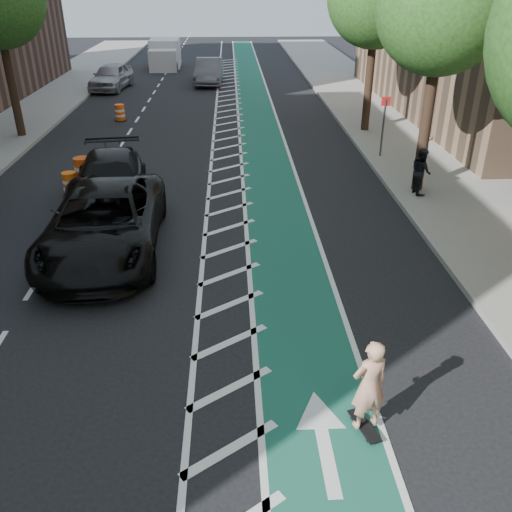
{
  "coord_description": "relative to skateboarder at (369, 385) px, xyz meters",
  "views": [
    {
      "loc": [
        1.62,
        -8.97,
        6.67
      ],
      "look_at": [
        2.11,
        1.67,
        1.1
      ],
      "focal_mm": 38.0,
      "sensor_mm": 36.0,
      "label": 1
    }
  ],
  "objects": [
    {
      "name": "suv_near",
      "position": [
        -5.48,
        6.71,
        -0.08
      ],
      "size": [
        3.1,
        6.31,
        1.72
      ],
      "primitive_type": "imported",
      "rotation": [
        0.0,
        0.0,
        0.04
      ],
      "color": "black",
      "rests_on": "ground"
    },
    {
      "name": "ground",
      "position": [
        -3.7,
        2.48,
        -0.94
      ],
      "size": [
        120.0,
        120.0,
        0.0
      ],
      "primitive_type": "plane",
      "color": "black",
      "rests_on": "ground"
    },
    {
      "name": "tree_r_c",
      "position": [
        4.2,
        10.48,
        4.83
      ],
      "size": [
        4.2,
        4.2,
        7.9
      ],
      "color": "#382619",
      "rests_on": "ground"
    },
    {
      "name": "car_silver",
      "position": [
        -9.7,
        29.98,
        -0.13
      ],
      "size": [
        2.49,
        4.92,
        1.61
      ],
      "primitive_type": "imported",
      "rotation": [
        0.0,
        0.0,
        -0.13
      ],
      "color": "#A3A2A7",
      "rests_on": "ground"
    },
    {
      "name": "skateboarder",
      "position": [
        0.0,
        0.0,
        0.0
      ],
      "size": [
        0.7,
        0.56,
        1.67
      ],
      "primitive_type": "imported",
      "rotation": [
        0.0,
        0.0,
        3.43
      ],
      "color": "tan",
      "rests_on": "skateboard"
    },
    {
      "name": "barrel_b",
      "position": [
        -7.3,
        11.98,
        -0.47
      ],
      "size": [
        0.73,
        0.73,
        1.0
      ],
      "color": "#E4490C",
      "rests_on": "ground"
    },
    {
      "name": "suv_far",
      "position": [
        -5.96,
        9.98,
        -0.15
      ],
      "size": [
        2.89,
        5.69,
        1.58
      ],
      "primitive_type": "imported",
      "rotation": [
        0.0,
        0.0,
        0.13
      ],
      "color": "black",
      "rests_on": "ground"
    },
    {
      "name": "barrel_c",
      "position": [
        -7.7,
        21.48,
        -0.55
      ],
      "size": [
        0.6,
        0.6,
        0.82
      ],
      "color": "#FF550D",
      "rests_on": "ground"
    },
    {
      "name": "sidewalk_right",
      "position": [
        5.8,
        12.48,
        -0.86
      ],
      "size": [
        5.0,
        90.0,
        0.15
      ],
      "primitive_type": "cube",
      "color": "gray",
      "rests_on": "ground"
    },
    {
      "name": "skateboard",
      "position": [
        0.0,
        0.0,
        -0.85
      ],
      "size": [
        0.43,
        0.81,
        0.11
      ],
      "rotation": [
        0.0,
        0.0,
        0.29
      ],
      "color": "black",
      "rests_on": "ground"
    },
    {
      "name": "barrel_a",
      "position": [
        -7.5,
        10.94,
        -0.55
      ],
      "size": [
        0.6,
        0.6,
        0.82
      ],
      "color": "#FF5F0D",
      "rests_on": "ground"
    },
    {
      "name": "buffer_strip",
      "position": [
        -2.2,
        12.48,
        -0.93
      ],
      "size": [
        1.4,
        90.0,
        0.01
      ],
      "primitive_type": "cube",
      "color": "silver",
      "rests_on": "ground"
    },
    {
      "name": "car_grey",
      "position": [
        -3.5,
        31.72,
        -0.13
      ],
      "size": [
        1.89,
        4.99,
        1.62
      ],
      "primitive_type": "imported",
      "rotation": [
        0.0,
        0.0,
        -0.04
      ],
      "color": "#5C5D61",
      "rests_on": "ground"
    },
    {
      "name": "bike_lane",
      "position": [
        -0.7,
        12.48,
        -0.93
      ],
      "size": [
        2.0,
        90.0,
        0.01
      ],
      "primitive_type": "cube",
      "color": "#1B6046",
      "rests_on": "ground"
    },
    {
      "name": "box_truck",
      "position": [
        -7.19,
        38.96,
        0.02
      ],
      "size": [
        2.39,
        5.06,
        2.08
      ],
      "rotation": [
        0.0,
        0.0,
        0.03
      ],
      "color": "silver",
      "rests_on": "ground"
    },
    {
      "name": "pedestrian",
      "position": [
        4.12,
        10.27,
        -0.03
      ],
      "size": [
        0.66,
        0.81,
        1.53
      ],
      "primitive_type": "imported",
      "rotation": [
        0.0,
        0.0,
        1.69
      ],
      "color": "black",
      "rests_on": "sidewalk_right"
    },
    {
      "name": "sign_post",
      "position": [
        3.9,
        14.48,
        0.41
      ],
      "size": [
        0.35,
        0.08,
        2.47
      ],
      "color": "#4C4C4C",
      "rests_on": "ground"
    },
    {
      "name": "curb_right",
      "position": [
        3.35,
        12.48,
        -0.86
      ],
      "size": [
        0.12,
        90.0,
        0.16
      ],
      "primitive_type": "cube",
      "color": "gray",
      "rests_on": "ground"
    }
  ]
}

